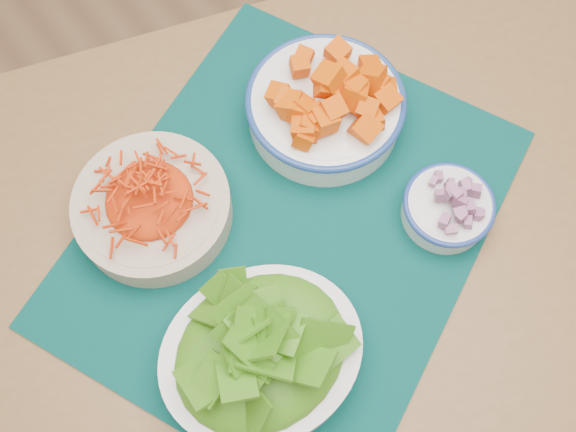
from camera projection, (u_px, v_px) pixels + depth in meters
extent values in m
plane|color=#9A6E4A|center=(312.00, 200.00, 1.73)|extent=(4.00, 4.00, 0.00)
cube|color=brown|center=(335.00, 219.00, 0.92)|extent=(1.35, 1.10, 0.04)
cylinder|color=brown|center=(28.00, 225.00, 1.32)|extent=(0.06, 0.06, 0.71)
cylinder|color=brown|center=(489.00, 83.00, 1.45)|extent=(0.06, 0.06, 0.71)
cube|color=black|center=(288.00, 225.00, 0.89)|extent=(0.76, 0.70, 0.00)
cylinder|color=#C4AD91|center=(153.00, 208.00, 0.87)|extent=(0.27, 0.27, 0.05)
ellipsoid|color=red|center=(147.00, 196.00, 0.84)|extent=(0.19, 0.19, 0.03)
cylinder|color=white|center=(325.00, 110.00, 0.93)|extent=(0.24, 0.24, 0.06)
torus|color=navy|center=(326.00, 101.00, 0.91)|extent=(0.23, 0.23, 0.01)
ellipsoid|color=#DE5200|center=(327.00, 87.00, 0.88)|extent=(0.20, 0.20, 0.06)
ellipsoid|color=#23600A|center=(260.00, 347.00, 0.74)|extent=(0.22, 0.19, 0.07)
cylinder|color=silver|center=(447.00, 209.00, 0.88)|extent=(0.16, 0.16, 0.04)
torus|color=navy|center=(449.00, 204.00, 0.86)|extent=(0.13, 0.13, 0.01)
ellipsoid|color=#650A3C|center=(452.00, 200.00, 0.85)|extent=(0.10, 0.10, 0.02)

